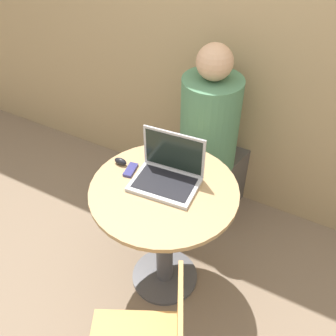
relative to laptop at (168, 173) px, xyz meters
The scene contains 7 objects.
ground_plane 0.83m from the laptop, 79.63° to the right, with size 12.00×12.00×0.00m, color #7F6B56.
back_wall 1.00m from the laptop, 89.27° to the left, with size 7.00×0.05×2.60m.
round_table 0.28m from the laptop, 79.63° to the right, with size 0.76×0.76×0.77m.
laptop is the anchor object (origin of this frame).
cell_phone 0.22m from the laptop, behind, with size 0.07×0.11×0.02m.
computer_mouse 0.29m from the laptop, behind, with size 0.07×0.04×0.04m.
person_seated 0.72m from the laptop, 91.74° to the left, with size 0.43×0.59×1.28m.
Camera 1 is at (0.71, -1.25, 2.14)m, focal length 42.00 mm.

